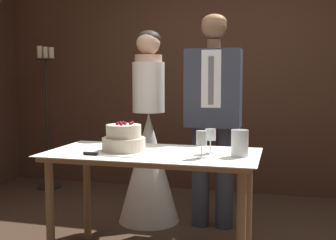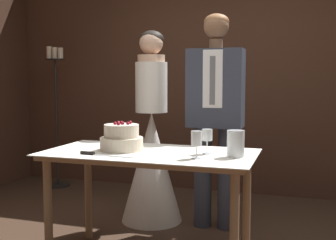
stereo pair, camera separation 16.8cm
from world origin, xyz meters
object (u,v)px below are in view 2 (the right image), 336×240
Objects in this scene: tiered_cake at (122,139)px; wine_glass_middle at (196,139)px; bride at (152,152)px; groom at (215,108)px; hurricane_candle at (236,144)px; cake_knife at (96,154)px; wine_glass_near at (207,136)px; cake_table at (150,165)px; candle_stand at (56,115)px.

tiered_cake is 1.74× the size of wine_glass_middle.
groom is (0.57, -0.00, 0.40)m from bride.
bride is (-0.87, 0.83, -0.23)m from hurricane_candle.
wine_glass_near reaches higher than cake_knife.
wine_glass_near is 0.21m from hurricane_candle.
bride reaches higher than cake_table.
bride reaches higher than wine_glass_middle.
wine_glass_near is at bearing 163.82° from hurricane_candle.
candle_stand is at bearing 137.50° from cake_table.
groom is at bearing -0.06° from bride.
tiered_cake reaches higher than wine_glass_near.
cake_knife is at bearing -157.83° from wine_glass_near.
hurricane_candle is 0.10× the size of candle_stand.
tiered_cake is 0.25m from cake_knife.
cake_table is at bearing 159.59° from wine_glass_middle.
cake_table is 3.65× the size of cake_knife.
cake_knife is at bearing -108.03° from tiered_cake.
wine_glass_near is 1.06m from bride.
cake_table is 8.68× the size of wine_glass_near.
hurricane_candle is at bearing 28.47° from wine_glass_middle.
cake_knife is (-0.07, -0.23, -0.07)m from tiered_cake.
hurricane_candle is 0.90m from groom.
tiered_cake is (-0.21, 0.00, 0.18)m from cake_table.
tiered_cake reaches higher than cake_table.
bride is at bearing 95.47° from tiered_cake.
groom is (0.49, 0.81, 0.17)m from tiered_cake.
wine_glass_middle reaches higher than cake_knife.
groom reaches higher than candle_stand.
hurricane_candle is 1.22m from bride.
wine_glass_middle is at bearing -39.50° from candle_stand.
wine_glass_near is 0.97× the size of hurricane_candle.
tiered_cake is 0.85m from bride.
tiered_cake is 1.76× the size of hurricane_candle.
wine_glass_near is at bearing 6.56° from cake_table.
cake_table is 0.44m from wine_glass_middle.
hurricane_candle is (0.20, -0.06, -0.04)m from wine_glass_near.
candle_stand is (-2.06, 0.81, -0.17)m from groom.
bride reaches higher than hurricane_candle.
cake_table is 8.40× the size of hurricane_candle.
cake_knife is at bearing -89.83° from bride.
hurricane_candle is at bearing -43.51° from bride.
bride is 1.71m from candle_stand.
tiered_cake is at bearing 75.49° from cake_knife.
wine_glass_middle is (0.57, -0.14, 0.04)m from tiered_cake.
wine_glass_near is 0.10× the size of candle_stand.
hurricane_candle is (0.79, -0.01, -0.00)m from tiered_cake.
cake_table is at bearing 42.55° from cake_knife.
groom is at bearing 110.00° from hurricane_candle.
tiered_cake reaches higher than hurricane_candle.
groom is at bearing 58.79° from tiered_cake.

